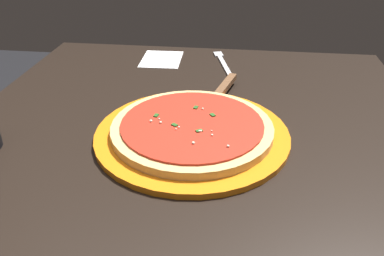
{
  "coord_description": "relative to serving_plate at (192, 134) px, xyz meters",
  "views": [
    {
      "loc": [
        0.68,
        0.08,
        1.18
      ],
      "look_at": [
        0.03,
        -0.0,
        0.8
      ],
      "focal_mm": 36.97,
      "sensor_mm": 36.0,
      "label": 1
    }
  ],
  "objects": [
    {
      "name": "serving_plate",
      "position": [
        0.0,
        0.0,
        0.0
      ],
      "size": [
        0.37,
        0.37,
        0.01
      ],
      "primitive_type": "cylinder",
      "color": "orange",
      "rests_on": "restaurant_table"
    },
    {
      "name": "restaurant_table",
      "position": [
        -0.03,
        0.0,
        -0.14
      ],
      "size": [
        0.98,
        0.96,
        0.78
      ],
      "color": "black",
      "rests_on": "ground_plane"
    },
    {
      "name": "pizza_server",
      "position": [
        -0.17,
        0.04,
        0.01
      ],
      "size": [
        0.22,
        0.1,
        0.01
      ],
      "color": "silver",
      "rests_on": "serving_plate"
    },
    {
      "name": "fork",
      "position": [
        -0.41,
        0.04,
        -0.0
      ],
      "size": [
        0.18,
        0.06,
        0.0
      ],
      "color": "silver",
      "rests_on": "restaurant_table"
    },
    {
      "name": "pizza",
      "position": [
        0.0,
        -0.0,
        0.02
      ],
      "size": [
        0.31,
        0.31,
        0.02
      ],
      "color": "#DBB26B",
      "rests_on": "serving_plate"
    },
    {
      "name": "napkin_folded_right",
      "position": [
        -0.41,
        -0.14,
        -0.0
      ],
      "size": [
        0.14,
        0.11,
        0.0
      ],
      "primitive_type": "cube",
      "rotation": [
        0.0,
        0.0,
        0.03
      ],
      "color": "white",
      "rests_on": "restaurant_table"
    }
  ]
}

